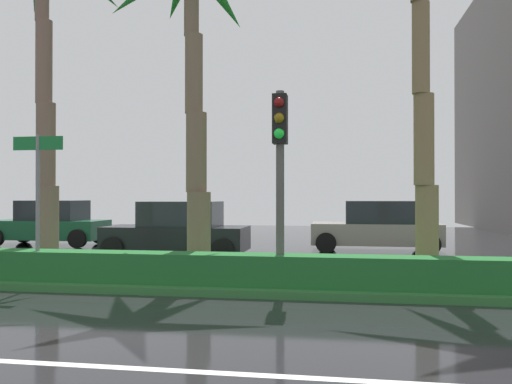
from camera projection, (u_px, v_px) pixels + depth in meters
The scene contains 9 objects.
ground_plane at pixel (140, 273), 13.02m from camera, with size 90.00×42.00×0.10m, color black.
median_strip at pixel (123, 274), 12.03m from camera, with size 85.50×4.00×0.15m, color #2D6B33.
median_hedge at pixel (95, 266), 10.65m from camera, with size 76.50×0.70×0.60m.
palm_tree_centre at pixel (192, 9), 12.12m from camera, with size 4.47×4.38×7.85m.
traffic_signal_median_right at pixel (280, 151), 10.13m from camera, with size 0.28×0.43×3.78m.
street_name_sign at pixel (38, 186), 10.74m from camera, with size 1.10×0.08×3.00m.
car_in_traffic_second at pixel (50, 224), 20.08m from camera, with size 4.30×2.02×1.72m.
car_in_traffic_third at pixel (178, 231), 15.92m from camera, with size 4.30×2.02×1.72m.
car_in_traffic_fourth at pixel (377, 227), 17.85m from camera, with size 4.30×2.02×1.72m.
Camera 1 is at (4.95, -3.40, 1.87)m, focal length 36.67 mm.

